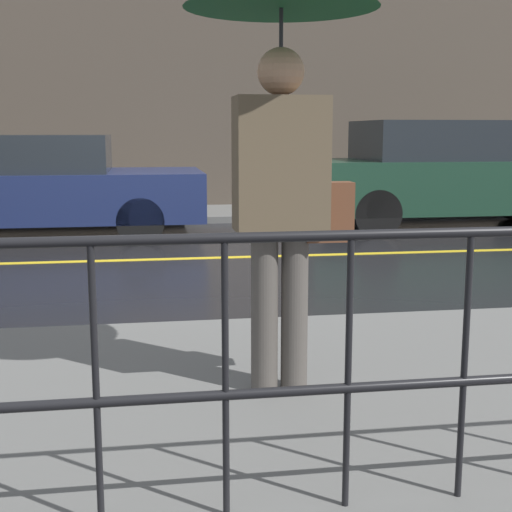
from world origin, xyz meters
TOP-DOWN VIEW (x-y plane):
  - ground_plane at (0.00, 0.00)m, footprint 80.00×80.00m
  - sidewalk_near at (0.00, -4.53)m, footprint 28.00×2.87m
  - sidewalk_far at (0.00, 4.05)m, footprint 28.00×1.90m
  - lane_marking at (0.00, 0.00)m, footprint 25.20×0.12m
  - building_storefront at (0.00, 5.15)m, footprint 28.00×0.30m
  - railing_foreground at (-0.00, -5.72)m, footprint 12.00×0.04m
  - pedestrian at (0.21, -4.53)m, footprint 0.94×0.94m
  - car_navy at (-1.94, 1.98)m, footprint 4.44×1.94m
  - car_dark_green at (4.04, 1.98)m, footprint 4.67×1.77m

SIDE VIEW (x-z plane):
  - ground_plane at x=0.00m, z-range 0.00..0.00m
  - lane_marking at x=0.00m, z-range 0.00..0.01m
  - sidewalk_near at x=0.00m, z-range 0.00..0.10m
  - sidewalk_far at x=0.00m, z-range 0.00..0.10m
  - car_navy at x=-1.94m, z-range 0.02..1.40m
  - railing_foreground at x=0.00m, z-range 0.24..1.24m
  - car_dark_green at x=4.04m, z-range 0.01..1.59m
  - pedestrian at x=0.21m, z-range 0.64..2.75m
  - building_storefront at x=0.00m, z-range 0.00..4.91m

